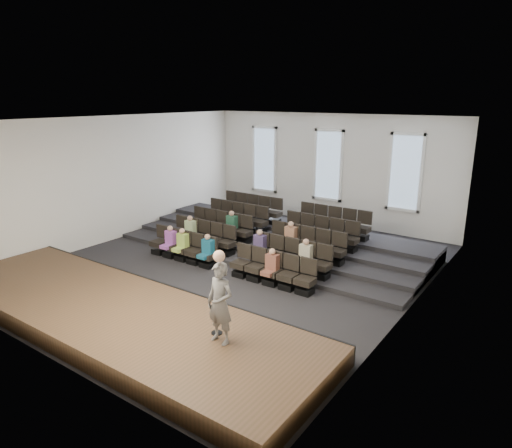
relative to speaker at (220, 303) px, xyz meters
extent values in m
plane|color=black|center=(-3.40, 4.86, -1.42)|extent=(14.00, 14.00, 0.00)
cube|color=white|center=(-3.40, 4.86, 3.59)|extent=(12.00, 14.00, 0.02)
cube|color=silver|center=(-3.40, 11.88, 1.08)|extent=(12.00, 0.04, 5.00)
cube|color=silver|center=(-3.40, -2.16, 1.08)|extent=(12.00, 0.04, 5.00)
cube|color=silver|center=(-9.42, 4.86, 1.08)|extent=(0.04, 14.00, 5.00)
cube|color=silver|center=(2.62, 4.86, 1.08)|extent=(0.04, 14.00, 5.00)
cube|color=#472F1E|center=(-3.40, -0.24, -1.17)|extent=(11.80, 3.60, 0.50)
cube|color=black|center=(-3.40, 1.53, -1.17)|extent=(11.80, 0.06, 0.52)
cube|color=black|center=(-3.40, 7.18, -1.34)|extent=(11.80, 4.80, 0.15)
cube|color=black|center=(-3.40, 7.71, -1.27)|extent=(11.80, 3.75, 0.30)
cube|color=black|center=(-3.40, 8.23, -1.19)|extent=(11.80, 2.70, 0.45)
cube|color=black|center=(-3.40, 8.76, -1.12)|extent=(11.80, 1.65, 0.60)
cube|color=black|center=(-6.52, 4.26, -1.32)|extent=(0.47, 0.43, 0.20)
cube|color=black|center=(-6.52, 4.26, -1.01)|extent=(0.55, 0.50, 0.19)
cube|color=black|center=(-6.52, 4.47, -0.60)|extent=(0.55, 0.08, 0.50)
cube|color=black|center=(-5.92, 4.26, -1.32)|extent=(0.47, 0.43, 0.20)
cube|color=black|center=(-5.92, 4.26, -1.01)|extent=(0.55, 0.50, 0.19)
cube|color=black|center=(-5.92, 4.47, -0.60)|extent=(0.55, 0.08, 0.50)
cube|color=black|center=(-5.32, 4.26, -1.32)|extent=(0.47, 0.43, 0.20)
cube|color=black|center=(-5.32, 4.26, -1.01)|extent=(0.55, 0.50, 0.19)
cube|color=black|center=(-5.32, 4.47, -0.60)|extent=(0.55, 0.08, 0.50)
cube|color=black|center=(-4.72, 4.26, -1.32)|extent=(0.47, 0.43, 0.20)
cube|color=black|center=(-4.72, 4.26, -1.01)|extent=(0.55, 0.50, 0.19)
cube|color=black|center=(-4.72, 4.47, -0.60)|extent=(0.55, 0.08, 0.50)
cube|color=black|center=(-4.12, 4.26, -1.32)|extent=(0.47, 0.43, 0.20)
cube|color=black|center=(-4.12, 4.26, -1.01)|extent=(0.55, 0.50, 0.19)
cube|color=black|center=(-4.12, 4.47, -0.60)|extent=(0.55, 0.08, 0.50)
cube|color=black|center=(-2.67, 4.26, -1.32)|extent=(0.47, 0.43, 0.20)
cube|color=black|center=(-2.67, 4.26, -1.01)|extent=(0.55, 0.50, 0.19)
cube|color=black|center=(-2.67, 4.47, -0.60)|extent=(0.55, 0.08, 0.50)
cube|color=black|center=(-2.07, 4.26, -1.32)|extent=(0.47, 0.43, 0.20)
cube|color=black|center=(-2.07, 4.26, -1.01)|extent=(0.55, 0.50, 0.19)
cube|color=black|center=(-2.07, 4.47, -0.60)|extent=(0.55, 0.08, 0.50)
cube|color=black|center=(-1.47, 4.26, -1.32)|extent=(0.47, 0.43, 0.20)
cube|color=black|center=(-1.47, 4.26, -1.01)|extent=(0.55, 0.50, 0.19)
cube|color=black|center=(-1.47, 4.47, -0.60)|extent=(0.55, 0.08, 0.50)
cube|color=black|center=(-0.87, 4.26, -1.32)|extent=(0.47, 0.43, 0.20)
cube|color=black|center=(-0.87, 4.26, -1.01)|extent=(0.55, 0.50, 0.19)
cube|color=black|center=(-0.87, 4.47, -0.60)|extent=(0.55, 0.08, 0.50)
cube|color=black|center=(-0.27, 4.26, -1.32)|extent=(0.47, 0.43, 0.20)
cube|color=black|center=(-0.27, 4.26, -1.01)|extent=(0.55, 0.50, 0.19)
cube|color=black|center=(-0.27, 4.47, -0.60)|extent=(0.55, 0.08, 0.50)
cube|color=black|center=(-6.52, 5.31, -1.17)|extent=(0.47, 0.43, 0.20)
cube|color=black|center=(-6.52, 5.31, -0.86)|extent=(0.55, 0.50, 0.19)
cube|color=black|center=(-6.52, 5.52, -0.45)|extent=(0.55, 0.08, 0.50)
cube|color=black|center=(-5.92, 5.31, -1.17)|extent=(0.47, 0.43, 0.20)
cube|color=black|center=(-5.92, 5.31, -0.86)|extent=(0.55, 0.50, 0.19)
cube|color=black|center=(-5.92, 5.52, -0.45)|extent=(0.55, 0.08, 0.50)
cube|color=black|center=(-5.32, 5.31, -1.17)|extent=(0.47, 0.43, 0.20)
cube|color=black|center=(-5.32, 5.31, -0.86)|extent=(0.55, 0.50, 0.19)
cube|color=black|center=(-5.32, 5.52, -0.45)|extent=(0.55, 0.08, 0.50)
cube|color=black|center=(-4.72, 5.31, -1.17)|extent=(0.47, 0.43, 0.20)
cube|color=black|center=(-4.72, 5.31, -0.86)|extent=(0.55, 0.50, 0.19)
cube|color=black|center=(-4.72, 5.52, -0.45)|extent=(0.55, 0.08, 0.50)
cube|color=black|center=(-4.12, 5.31, -1.17)|extent=(0.47, 0.43, 0.20)
cube|color=black|center=(-4.12, 5.31, -0.86)|extent=(0.55, 0.50, 0.19)
cube|color=black|center=(-4.12, 5.52, -0.45)|extent=(0.55, 0.08, 0.50)
cube|color=black|center=(-2.67, 5.31, -1.17)|extent=(0.47, 0.43, 0.20)
cube|color=black|center=(-2.67, 5.31, -0.86)|extent=(0.55, 0.50, 0.19)
cube|color=black|center=(-2.67, 5.52, -0.45)|extent=(0.55, 0.08, 0.50)
cube|color=black|center=(-2.07, 5.31, -1.17)|extent=(0.47, 0.43, 0.20)
cube|color=black|center=(-2.07, 5.31, -0.86)|extent=(0.55, 0.50, 0.19)
cube|color=black|center=(-2.07, 5.52, -0.45)|extent=(0.55, 0.08, 0.50)
cube|color=black|center=(-1.47, 5.31, -1.17)|extent=(0.47, 0.43, 0.20)
cube|color=black|center=(-1.47, 5.31, -0.86)|extent=(0.55, 0.50, 0.19)
cube|color=black|center=(-1.47, 5.52, -0.45)|extent=(0.55, 0.08, 0.50)
cube|color=black|center=(-0.87, 5.31, -1.17)|extent=(0.47, 0.43, 0.20)
cube|color=black|center=(-0.87, 5.31, -0.86)|extent=(0.55, 0.50, 0.19)
cube|color=black|center=(-0.87, 5.52, -0.45)|extent=(0.55, 0.08, 0.50)
cube|color=black|center=(-0.27, 5.31, -1.17)|extent=(0.47, 0.43, 0.20)
cube|color=black|center=(-0.27, 5.31, -0.86)|extent=(0.55, 0.50, 0.19)
cube|color=black|center=(-0.27, 5.52, -0.45)|extent=(0.55, 0.08, 0.50)
cube|color=black|center=(-6.52, 6.36, -1.02)|extent=(0.47, 0.42, 0.20)
cube|color=black|center=(-6.52, 6.36, -0.71)|extent=(0.55, 0.50, 0.19)
cube|color=black|center=(-6.52, 6.57, -0.30)|extent=(0.55, 0.08, 0.50)
cube|color=black|center=(-5.92, 6.36, -1.02)|extent=(0.47, 0.42, 0.20)
cube|color=black|center=(-5.92, 6.36, -0.71)|extent=(0.55, 0.50, 0.19)
cube|color=black|center=(-5.92, 6.57, -0.30)|extent=(0.55, 0.08, 0.50)
cube|color=black|center=(-5.32, 6.36, -1.02)|extent=(0.47, 0.42, 0.20)
cube|color=black|center=(-5.32, 6.36, -0.71)|extent=(0.55, 0.50, 0.19)
cube|color=black|center=(-5.32, 6.57, -0.30)|extent=(0.55, 0.08, 0.50)
cube|color=black|center=(-4.72, 6.36, -1.02)|extent=(0.47, 0.42, 0.20)
cube|color=black|center=(-4.72, 6.36, -0.71)|extent=(0.55, 0.50, 0.19)
cube|color=black|center=(-4.72, 6.57, -0.30)|extent=(0.55, 0.08, 0.50)
cube|color=black|center=(-4.12, 6.36, -1.02)|extent=(0.47, 0.42, 0.20)
cube|color=black|center=(-4.12, 6.36, -0.71)|extent=(0.55, 0.50, 0.19)
cube|color=black|center=(-4.12, 6.57, -0.30)|extent=(0.55, 0.08, 0.50)
cube|color=black|center=(-2.67, 6.36, -1.02)|extent=(0.47, 0.42, 0.20)
cube|color=black|center=(-2.67, 6.36, -0.71)|extent=(0.55, 0.50, 0.19)
cube|color=black|center=(-2.67, 6.57, -0.30)|extent=(0.55, 0.08, 0.50)
cube|color=black|center=(-2.07, 6.36, -1.02)|extent=(0.47, 0.42, 0.20)
cube|color=black|center=(-2.07, 6.36, -0.71)|extent=(0.55, 0.50, 0.19)
cube|color=black|center=(-2.07, 6.57, -0.30)|extent=(0.55, 0.08, 0.50)
cube|color=black|center=(-1.47, 6.36, -1.02)|extent=(0.47, 0.42, 0.20)
cube|color=black|center=(-1.47, 6.36, -0.71)|extent=(0.55, 0.50, 0.19)
cube|color=black|center=(-1.47, 6.57, -0.30)|extent=(0.55, 0.08, 0.50)
cube|color=black|center=(-0.87, 6.36, -1.02)|extent=(0.47, 0.42, 0.20)
cube|color=black|center=(-0.87, 6.36, -0.71)|extent=(0.55, 0.50, 0.19)
cube|color=black|center=(-0.87, 6.57, -0.30)|extent=(0.55, 0.08, 0.50)
cube|color=black|center=(-0.27, 6.36, -1.02)|extent=(0.47, 0.42, 0.20)
cube|color=black|center=(-0.27, 6.36, -0.71)|extent=(0.55, 0.50, 0.19)
cube|color=black|center=(-0.27, 6.57, -0.30)|extent=(0.55, 0.08, 0.50)
cube|color=black|center=(-6.52, 7.41, -0.87)|extent=(0.47, 0.42, 0.20)
cube|color=black|center=(-6.52, 7.41, -0.56)|extent=(0.55, 0.50, 0.19)
cube|color=black|center=(-6.52, 7.62, -0.15)|extent=(0.55, 0.08, 0.50)
cube|color=black|center=(-5.92, 7.41, -0.87)|extent=(0.47, 0.42, 0.20)
cube|color=black|center=(-5.92, 7.41, -0.56)|extent=(0.55, 0.50, 0.19)
cube|color=black|center=(-5.92, 7.62, -0.15)|extent=(0.55, 0.08, 0.50)
cube|color=black|center=(-5.32, 7.41, -0.87)|extent=(0.47, 0.42, 0.20)
cube|color=black|center=(-5.32, 7.41, -0.56)|extent=(0.55, 0.50, 0.19)
cube|color=black|center=(-5.32, 7.62, -0.15)|extent=(0.55, 0.08, 0.50)
cube|color=black|center=(-4.72, 7.41, -0.87)|extent=(0.47, 0.42, 0.20)
cube|color=black|center=(-4.72, 7.41, -0.56)|extent=(0.55, 0.50, 0.19)
cube|color=black|center=(-4.72, 7.62, -0.15)|extent=(0.55, 0.08, 0.50)
cube|color=black|center=(-4.12, 7.41, -0.87)|extent=(0.47, 0.42, 0.20)
cube|color=black|center=(-4.12, 7.41, -0.56)|extent=(0.55, 0.50, 0.19)
cube|color=black|center=(-4.12, 7.62, -0.15)|extent=(0.55, 0.08, 0.50)
cube|color=black|center=(-2.67, 7.41, -0.87)|extent=(0.47, 0.42, 0.20)
cube|color=black|center=(-2.67, 7.41, -0.56)|extent=(0.55, 0.50, 0.19)
cube|color=black|center=(-2.67, 7.62, -0.15)|extent=(0.55, 0.08, 0.50)
cube|color=black|center=(-2.07, 7.41, -0.87)|extent=(0.47, 0.42, 0.20)
cube|color=black|center=(-2.07, 7.41, -0.56)|extent=(0.55, 0.50, 0.19)
cube|color=black|center=(-2.07, 7.62, -0.15)|extent=(0.55, 0.08, 0.50)
cube|color=black|center=(-1.47, 7.41, -0.87)|extent=(0.47, 0.42, 0.20)
cube|color=black|center=(-1.47, 7.41, -0.56)|extent=(0.55, 0.50, 0.19)
cube|color=black|center=(-1.47, 7.62, -0.15)|extent=(0.55, 0.08, 0.50)
cube|color=black|center=(-0.87, 7.41, -0.87)|extent=(0.47, 0.42, 0.20)
cube|color=black|center=(-0.87, 7.41, -0.56)|extent=(0.55, 0.50, 0.19)
cube|color=black|center=(-0.87, 7.62, -0.15)|extent=(0.55, 0.08, 0.50)
cube|color=black|center=(-0.27, 7.41, -0.87)|extent=(0.47, 0.42, 0.20)
cube|color=black|center=(-0.27, 7.41, -0.56)|extent=(0.55, 0.50, 0.19)
cube|color=black|center=(-0.27, 7.62, -0.15)|extent=(0.55, 0.08, 0.50)
cube|color=black|center=(-6.52, 8.46, -0.72)|extent=(0.47, 0.42, 0.20)
cube|color=black|center=(-6.52, 8.46, -0.41)|extent=(0.55, 0.50, 0.19)
cube|color=black|center=(-6.52, 8.67, 0.00)|extent=(0.55, 0.08, 0.50)
cube|color=black|center=(-5.92, 8.46, -0.72)|extent=(0.47, 0.42, 0.20)
cube|color=black|center=(-5.92, 8.46, -0.41)|extent=(0.55, 0.50, 0.19)
cube|color=black|center=(-5.92, 8.67, 0.00)|extent=(0.55, 0.08, 0.50)
cube|color=black|center=(-5.32, 8.46, -0.72)|extent=(0.47, 0.42, 0.20)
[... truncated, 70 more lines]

